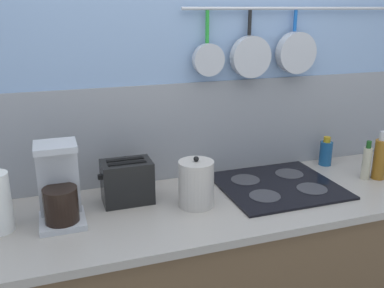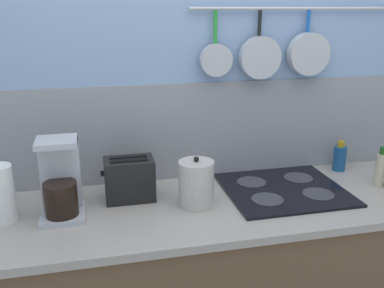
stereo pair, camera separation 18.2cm
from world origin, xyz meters
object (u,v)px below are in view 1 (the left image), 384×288
object	(u,v)px
bottle_hot_sauce	(326,153)
bottle_sesame_oil	(367,162)
toaster	(127,182)
kettle	(196,183)
coffee_maker	(59,190)
bottle_olive_oil	(380,158)

from	to	relation	value
bottle_hot_sauce	bottle_sesame_oil	world-z (taller)	bottle_sesame_oil
toaster	kettle	world-z (taller)	kettle
coffee_maker	bottle_olive_oil	bearing A→B (deg)	-1.91
bottle_hot_sauce	kettle	bearing A→B (deg)	-163.86
bottle_hot_sauce	bottle_sesame_oil	bearing A→B (deg)	-74.23
toaster	kettle	size ratio (longest dim) A/B	1.03
coffee_maker	bottle_olive_oil	size ratio (longest dim) A/B	1.34
kettle	toaster	bearing A→B (deg)	154.36
toaster	bottle_sesame_oil	xyz separation A→B (m)	(1.21, -0.13, -0.01)
kettle	bottle_olive_oil	bearing A→B (deg)	-0.66
coffee_maker	kettle	bearing A→B (deg)	-4.06
bottle_olive_oil	toaster	bearing A→B (deg)	173.46
kettle	bottle_sesame_oil	size ratio (longest dim) A/B	1.13
toaster	kettle	distance (m)	0.31
toaster	bottle_hot_sauce	bearing A→B (deg)	5.69
bottle_sesame_oil	bottle_olive_oil	xyz separation A→B (m)	(0.07, -0.02, 0.02)
kettle	bottle_hot_sauce	bearing A→B (deg)	16.14
coffee_maker	bottle_sesame_oil	xyz separation A→B (m)	(1.50, -0.04, -0.05)
coffee_maker	bottle_hot_sauce	distance (m)	1.45
coffee_maker	bottle_hot_sauce	bearing A→B (deg)	8.25
coffee_maker	kettle	xyz separation A→B (m)	(0.57, -0.04, -0.03)
coffee_maker	toaster	distance (m)	0.31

